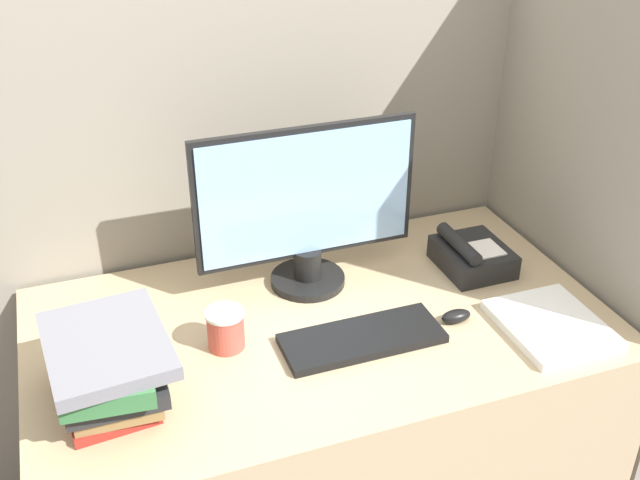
% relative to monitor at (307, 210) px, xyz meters
% --- Properties ---
extents(cubicle_panel_rear, '(1.77, 0.04, 1.59)m').
position_rel_monitor_xyz_m(cubicle_panel_rear, '(-0.03, 0.26, -0.14)').
color(cubicle_panel_rear, gray).
rests_on(cubicle_panel_rear, ground_plane).
extents(cubicle_panel_right, '(0.04, 0.84, 1.59)m').
position_rel_monitor_xyz_m(cubicle_panel_right, '(0.70, -0.14, -0.14)').
color(cubicle_panel_right, gray).
rests_on(cubicle_panel_right, ground_plane).
extents(desk, '(1.37, 0.78, 0.73)m').
position_rel_monitor_xyz_m(desk, '(-0.03, -0.17, -0.57)').
color(desk, tan).
rests_on(desk, ground_plane).
extents(monitor, '(0.56, 0.19, 0.43)m').
position_rel_monitor_xyz_m(monitor, '(0.00, 0.00, 0.00)').
color(monitor, black).
rests_on(monitor, desk).
extents(keyboard, '(0.37, 0.14, 0.02)m').
position_rel_monitor_xyz_m(keyboard, '(0.04, -0.28, -0.20)').
color(keyboard, black).
rests_on(keyboard, desk).
extents(mouse, '(0.08, 0.04, 0.03)m').
position_rel_monitor_xyz_m(mouse, '(0.28, -0.29, -0.19)').
color(mouse, black).
rests_on(mouse, desk).
extents(coffee_cup, '(0.09, 0.09, 0.10)m').
position_rel_monitor_xyz_m(coffee_cup, '(-0.26, -0.19, -0.16)').
color(coffee_cup, '#BF4C3F').
rests_on(coffee_cup, desk).
extents(book_stack, '(0.26, 0.32, 0.16)m').
position_rel_monitor_xyz_m(book_stack, '(-0.52, -0.28, -0.12)').
color(book_stack, maroon).
rests_on(book_stack, desk).
extents(desk_telephone, '(0.17, 0.19, 0.10)m').
position_rel_monitor_xyz_m(desk_telephone, '(0.43, -0.08, -0.17)').
color(desk_telephone, black).
rests_on(desk_telephone, desk).
extents(paper_pile, '(0.23, 0.27, 0.02)m').
position_rel_monitor_xyz_m(paper_pile, '(0.47, -0.39, -0.20)').
color(paper_pile, white).
rests_on(paper_pile, desk).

